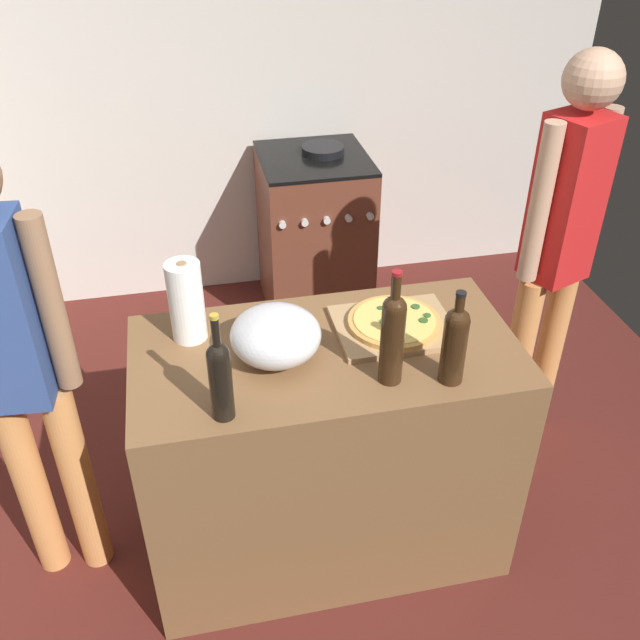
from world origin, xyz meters
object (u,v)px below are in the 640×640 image
wine_bottle_clear (220,377)px  stove (315,235)px  pizza (394,322)px  wine_bottle_dark (393,335)px  paper_towel_roll (186,302)px  wine_bottle_green (455,342)px  mixing_bowl (276,335)px  person_in_red (558,242)px  person_in_stripes (18,362)px

wine_bottle_clear → stove: wine_bottle_clear is taller
pizza → stove: pizza is taller
wine_bottle_dark → stove: wine_bottle_dark is taller
paper_towel_roll → stove: (0.73, 1.50, -0.60)m
wine_bottle_green → wine_bottle_clear: bearing=-178.4°
mixing_bowl → stove: (0.47, 1.67, -0.55)m
wine_bottle_dark → wine_bottle_green: bearing=-12.0°
pizza → person_in_red: 0.83m
person_in_stripes → paper_towel_roll: bearing=8.4°
mixing_bowl → wine_bottle_clear: size_ratio=0.82×
paper_towel_roll → person_in_stripes: 0.55m
pizza → wine_bottle_green: size_ratio=1.00×
pizza → wine_bottle_green: (0.09, -0.30, 0.11)m
wine_bottle_clear → person_in_stripes: person_in_stripes is taller
pizza → person_in_red: person_in_red is taller
pizza → stove: (0.05, 1.60, -0.49)m
wine_bottle_green → wine_bottle_dark: bearing=168.0°
wine_bottle_dark → person_in_red: bearing=34.0°
wine_bottle_clear → person_in_red: size_ratio=0.20×
wine_bottle_dark → stove: bearing=85.6°
person_in_stripes → mixing_bowl: bearing=-7.0°
wine_bottle_dark → person_in_stripes: (-1.13, 0.28, -0.13)m
pizza → paper_towel_roll: (-0.68, 0.10, 0.11)m
mixing_bowl → wine_bottle_clear: bearing=-128.9°
wine_bottle_dark → stove: (0.14, 1.86, -0.63)m
paper_towel_roll → wine_bottle_dark: 0.69m
wine_bottle_green → person_in_red: (0.67, 0.62, -0.06)m
pizza → mixing_bowl: 0.43m
wine_bottle_clear → mixing_bowl: bearing=51.1°
wine_bottle_green → person_in_red: person_in_red is taller
mixing_bowl → person_in_red: person_in_red is taller
pizza → wine_bottle_clear: wine_bottle_clear is taller
stove → person_in_red: (0.71, -1.28, 0.54)m
paper_towel_roll → stove: 1.77m
wine_bottle_green → stove: (-0.04, 1.90, -0.60)m
wine_bottle_clear → pizza: bearing=27.3°
wine_bottle_clear → person_in_stripes: (-0.61, 0.34, -0.11)m
person_in_red → wine_bottle_green: bearing=-137.5°
pizza → stove: size_ratio=0.33×
person_in_stripes → wine_bottle_clear: bearing=-29.1°
paper_towel_roll → wine_bottle_clear: 0.42m
mixing_bowl → stove: bearing=74.3°
pizza → stove: 1.67m
wine_bottle_dark → wine_bottle_clear: (-0.52, -0.06, -0.03)m
mixing_bowl → person_in_stripes: person_in_stripes is taller
paper_towel_roll → wine_bottle_dark: (0.59, -0.36, 0.03)m
paper_towel_roll → wine_bottle_dark: bearing=-31.2°
pizza → paper_towel_roll: paper_towel_roll is taller
mixing_bowl → wine_bottle_green: 0.56m
pizza → wine_bottle_clear: (-0.61, -0.32, 0.11)m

